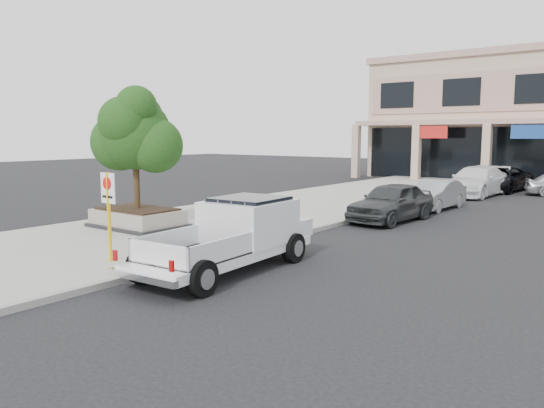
{
  "coord_description": "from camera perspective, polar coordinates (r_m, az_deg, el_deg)",
  "views": [
    {
      "loc": [
        8.43,
        -10.59,
        3.38
      ],
      "look_at": [
        -0.85,
        1.5,
        1.4
      ],
      "focal_mm": 35.0,
      "sensor_mm": 36.0,
      "label": 1
    }
  ],
  "objects": [
    {
      "name": "pickup_truck",
      "position": [
        13.19,
        -5.11,
        -3.5
      ],
      "size": [
        2.44,
        5.78,
        1.78
      ],
      "primitive_type": null,
      "rotation": [
        0.0,
        0.0,
        0.06
      ],
      "color": "white",
      "rests_on": "ground"
    },
    {
      "name": "curb_car_a",
      "position": [
        21.36,
        12.7,
        0.22
      ],
      "size": [
        2.13,
        4.65,
        1.54
      ],
      "primitive_type": "imported",
      "rotation": [
        0.0,
        0.0,
        -0.07
      ],
      "color": "#2E3133",
      "rests_on": "ground"
    },
    {
      "name": "curb_car_b",
      "position": [
        25.32,
        17.14,
        0.94
      ],
      "size": [
        1.6,
        4.12,
        1.34
      ],
      "primitive_type": "imported",
      "rotation": [
        0.0,
        0.0,
        -0.04
      ],
      "color": "#94989C",
      "rests_on": "ground"
    },
    {
      "name": "sidewalk",
      "position": [
        21.92,
        -2.5,
        -1.26
      ],
      "size": [
        8.0,
        52.0,
        0.15
      ],
      "primitive_type": "cube",
      "color": "gray",
      "rests_on": "ground"
    },
    {
      "name": "curb",
      "position": [
        19.65,
        6.37,
        -2.32
      ],
      "size": [
        0.2,
        52.0,
        0.15
      ],
      "primitive_type": "cube",
      "color": "gray",
      "rests_on": "ground"
    },
    {
      "name": "curb_car_d",
      "position": [
        34.77,
        23.28,
        2.46
      ],
      "size": [
        3.0,
        5.55,
        1.48
      ],
      "primitive_type": "imported",
      "rotation": [
        0.0,
        0.0,
        -0.11
      ],
      "color": "black",
      "rests_on": "ground"
    },
    {
      "name": "planter_tree",
      "position": [
        19.12,
        -13.91,
        7.3
      ],
      "size": [
        2.9,
        2.55,
        4.0
      ],
      "color": "black",
      "rests_on": "planter"
    },
    {
      "name": "ground",
      "position": [
        13.96,
        -1.0,
        -6.61
      ],
      "size": [
        120.0,
        120.0,
        0.0
      ],
      "primitive_type": "plane",
      "color": "black",
      "rests_on": "ground"
    },
    {
      "name": "no_parking_sign",
      "position": [
        14.11,
        -17.18,
        -0.04
      ],
      "size": [
        0.55,
        0.09,
        2.3
      ],
      "color": "#EDB80C",
      "rests_on": "sidewalk"
    },
    {
      "name": "hedge",
      "position": [
        17.71,
        -0.24,
        -1.56
      ],
      "size": [
        1.1,
        0.99,
        0.93
      ],
      "primitive_type": "ellipsoid",
      "color": "#1E4814",
      "rests_on": "sidewalk"
    },
    {
      "name": "curb_car_c",
      "position": [
        31.72,
        21.09,
        2.29
      ],
      "size": [
        2.67,
        5.77,
        1.63
      ],
      "primitive_type": "imported",
      "rotation": [
        0.0,
        0.0,
        -0.07
      ],
      "color": "silver",
      "rests_on": "ground"
    },
    {
      "name": "planter",
      "position": [
        19.35,
        -14.25,
        -1.45
      ],
      "size": [
        3.2,
        2.2,
        0.68
      ],
      "color": "black",
      "rests_on": "sidewalk"
    }
  ]
}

